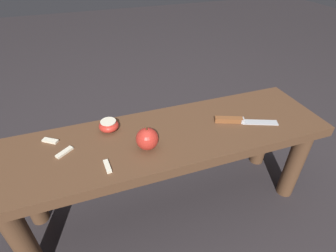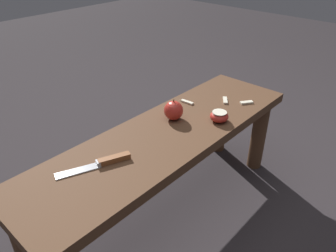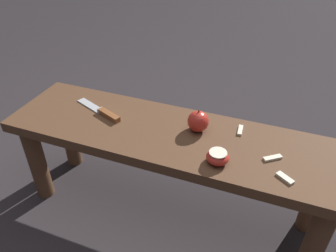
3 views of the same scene
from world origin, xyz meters
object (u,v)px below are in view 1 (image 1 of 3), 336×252
at_px(wooden_bench, 169,151).
at_px(apple_cut, 109,125).
at_px(knife, 237,120).
at_px(apple_whole, 147,139).

xyz_separation_m(wooden_bench, apple_cut, (0.20, -0.10, 0.11)).
bearing_deg(knife, wooden_bench, -161.71).
xyz_separation_m(apple_whole, apple_cut, (0.11, -0.15, -0.02)).
distance_m(wooden_bench, knife, 0.29).
bearing_deg(apple_whole, wooden_bench, -152.83).
xyz_separation_m(wooden_bench, apple_whole, (0.09, 0.05, 0.12)).
height_order(wooden_bench, apple_cut, apple_cut).
bearing_deg(apple_whole, knife, -175.39).
distance_m(knife, apple_whole, 0.38).
bearing_deg(wooden_bench, apple_whole, 27.17).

